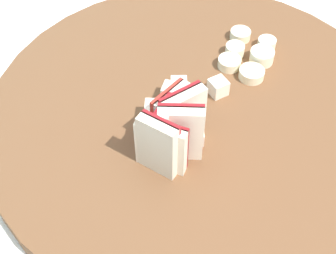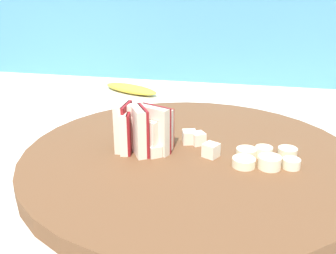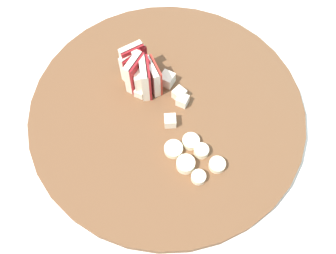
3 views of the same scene
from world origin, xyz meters
name	(u,v)px [view 1 (image 1 of 3)]	position (x,y,z in m)	size (l,w,h in m)	color
cutting_board	(195,112)	(0.02, -0.04, 0.87)	(0.46, 0.46, 0.02)	brown
apple_wedge_fan	(172,130)	(-0.05, -0.05, 0.92)	(0.07, 0.06, 0.07)	maroon
apple_dice_pile	(180,101)	(0.01, -0.03, 0.90)	(0.10, 0.08, 0.02)	#EFE5CC
banana_slice_rows	(248,55)	(0.12, -0.05, 0.89)	(0.08, 0.07, 0.02)	beige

